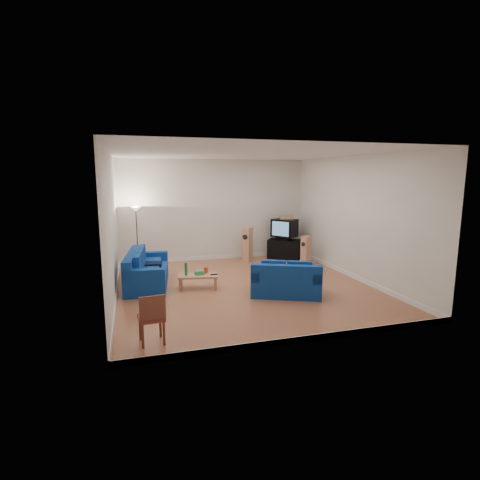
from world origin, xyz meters
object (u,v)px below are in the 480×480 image
object	(u,v)px
tv_stand	(284,249)
sofa_loveseat	(286,283)
sofa_three_seat	(145,273)
television	(284,228)
coffee_table	(198,277)

from	to	relation	value
tv_stand	sofa_loveseat	bearing A→B (deg)	-76.06
sofa_three_seat	television	world-z (taller)	television
tv_stand	television	xyz separation A→B (m)	(-0.01, -0.00, 0.70)
sofa_three_seat	sofa_loveseat	bearing A→B (deg)	67.66
sofa_three_seat	tv_stand	xyz separation A→B (m)	(4.51, 1.87, 0.00)
sofa_three_seat	sofa_loveseat	distance (m)	3.49
television	sofa_loveseat	bearing A→B (deg)	-60.76
sofa_loveseat	tv_stand	size ratio (longest dim) A/B	1.73
sofa_three_seat	sofa_loveseat	world-z (taller)	sofa_three_seat
television	coffee_table	bearing A→B (deg)	-91.26
tv_stand	television	bearing A→B (deg)	-117.97
sofa_loveseat	coffee_table	world-z (taller)	sofa_loveseat
sofa_three_seat	sofa_loveseat	size ratio (longest dim) A/B	1.28
coffee_table	television	world-z (taller)	television
coffee_table	tv_stand	distance (m)	4.15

